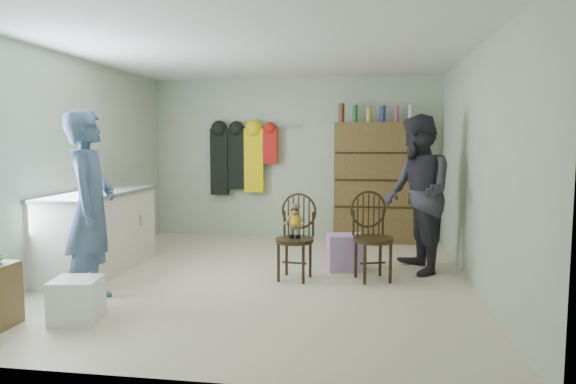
% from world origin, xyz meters
% --- Properties ---
extents(ground_plane, '(5.00, 5.00, 0.00)m').
position_xyz_m(ground_plane, '(0.00, 0.00, 0.00)').
color(ground_plane, beige).
rests_on(ground_plane, ground).
extents(room_walls, '(5.00, 5.00, 5.00)m').
position_xyz_m(room_walls, '(0.00, 0.53, 1.58)').
color(room_walls, '#B5C3A3').
rests_on(room_walls, ground).
extents(counter, '(0.64, 1.86, 0.94)m').
position_xyz_m(counter, '(-1.95, 0.00, 0.47)').
color(counter, silver).
rests_on(counter, ground).
extents(plastic_tub, '(0.44, 0.43, 0.36)m').
position_xyz_m(plastic_tub, '(-1.30, -1.58, 0.18)').
color(plastic_tub, white).
rests_on(plastic_tub, ground).
extents(chair_front, '(0.48, 0.48, 0.95)m').
position_xyz_m(chair_front, '(0.36, 0.04, 0.55)').
color(chair_front, '#392814').
rests_on(chair_front, ground).
extents(chair_far, '(0.55, 0.55, 0.98)m').
position_xyz_m(chair_far, '(1.19, 0.14, 0.52)').
color(chair_far, '#392814').
rests_on(chair_far, ground).
extents(striped_bag, '(0.46, 0.39, 0.42)m').
position_xyz_m(striped_bag, '(0.89, 0.49, 0.21)').
color(striped_bag, pink).
rests_on(striped_bag, ground).
extents(person_left, '(0.58, 0.75, 1.81)m').
position_xyz_m(person_left, '(-1.43, -1.07, 0.91)').
color(person_left, '#445C7C').
rests_on(person_left, ground).
extents(person_right, '(0.88, 1.03, 1.83)m').
position_xyz_m(person_right, '(1.71, 0.52, 0.92)').
color(person_right, '#2D2B33').
rests_on(person_right, ground).
extents(dresser, '(1.20, 0.39, 2.08)m').
position_xyz_m(dresser, '(1.25, 2.30, 0.91)').
color(dresser, brown).
rests_on(dresser, ground).
extents(coat_rack, '(1.42, 0.12, 1.09)m').
position_xyz_m(coat_rack, '(-0.83, 2.38, 1.25)').
color(coat_rack, '#99999E').
rests_on(coat_rack, ground).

